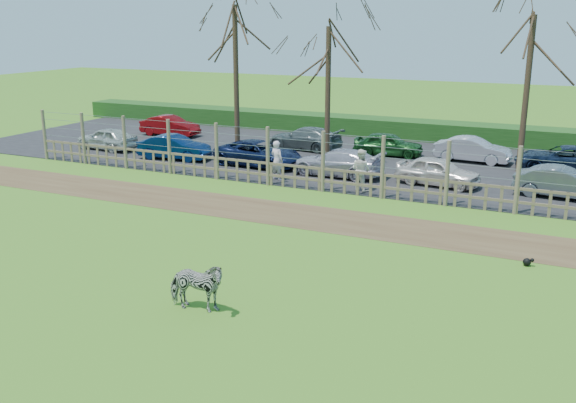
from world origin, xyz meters
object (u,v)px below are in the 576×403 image
at_px(visitor_a, 277,160).
at_px(car_12, 564,159).
at_px(car_1, 174,147).
at_px(car_7, 170,126).
at_px(car_0, 107,138).
at_px(crow, 527,262).
at_px(car_9, 305,138).
at_px(tree_mid, 328,62).
at_px(car_5, 563,183).
at_px(car_2, 259,153).
at_px(tree_right, 530,57).
at_px(tree_left, 235,45).
at_px(car_11, 473,150).
at_px(car_4, 438,171).
at_px(car_10, 388,144).
at_px(zebra, 196,286).
at_px(car_3, 337,163).
at_px(visitor_b, 361,170).

bearing_deg(visitor_a, car_12, -131.81).
distance_m(car_1, car_7, 6.92).
bearing_deg(car_0, crow, 74.06).
xyz_separation_m(car_0, car_9, (9.62, 4.58, 0.00)).
xyz_separation_m(car_1, car_9, (4.90, 5.13, 0.00)).
relative_size(tree_mid, visitor_a, 3.96).
xyz_separation_m(visitor_a, car_5, (11.44, 2.08, -0.26)).
relative_size(car_2, car_9, 1.04).
height_order(tree_right, car_9, tree_right).
bearing_deg(tree_left, car_9, 54.45).
xyz_separation_m(crow, car_0, (-22.21, 8.40, 0.52)).
bearing_deg(tree_mid, crow, -45.82).
height_order(tree_left, car_12, tree_left).
bearing_deg(car_7, visitor_a, -125.00).
bearing_deg(tree_left, car_11, 18.89).
height_order(car_4, car_7, same).
relative_size(tree_mid, car_4, 1.94).
bearing_deg(car_10, car_12, -97.06).
distance_m(zebra, crow, 9.52).
xyz_separation_m(car_4, car_10, (-3.65, 5.08, 0.00)).
distance_m(car_3, car_9, 6.31).
distance_m(visitor_b, car_1, 10.66).
xyz_separation_m(car_7, car_11, (17.82, 0.13, 0.00)).
distance_m(car_1, car_2, 4.57).
height_order(car_4, car_10, same).
height_order(zebra, car_12, zebra).
xyz_separation_m(tree_left, crow, (14.91, -9.72, -5.49)).
xyz_separation_m(tree_right, visitor_a, (-9.51, -5.11, -4.34)).
bearing_deg(visitor_a, crow, 167.19).
bearing_deg(car_10, tree_left, 110.05).
bearing_deg(car_10, car_5, -126.84).
distance_m(car_2, car_5, 13.45).
bearing_deg(car_11, car_1, 116.15).
xyz_separation_m(visitor_b, car_11, (3.20, 7.63, -0.26)).
relative_size(tree_left, car_7, 2.16).
relative_size(crow, car_10, 0.09).
bearing_deg(car_2, visitor_b, -106.63).
xyz_separation_m(tree_mid, car_1, (-7.08, -2.87, -4.23)).
bearing_deg(car_7, car_1, -143.99).
relative_size(car_0, car_3, 0.85).
relative_size(tree_left, visitor_a, 4.57).
bearing_deg(car_9, car_1, -36.80).
height_order(visitor_a, car_7, visitor_a).
bearing_deg(car_3, car_10, 173.47).
distance_m(car_7, car_12, 21.98).
relative_size(crow, car_11, 0.08).
bearing_deg(car_2, car_0, 94.43).
distance_m(car_0, car_7, 5.02).
relative_size(tree_right, crow, 23.89).
bearing_deg(car_2, car_9, 0.99).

